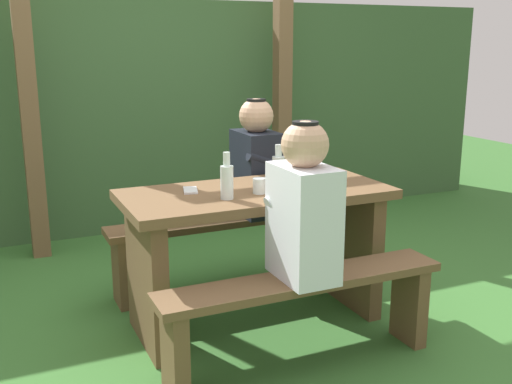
# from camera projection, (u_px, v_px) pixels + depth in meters

# --- Properties ---
(ground_plane) EXTENTS (12.00, 12.00, 0.00)m
(ground_plane) POSITION_uv_depth(u_px,v_px,m) (256.00, 321.00, 3.35)
(ground_plane) COLOR #386F2F
(hedge_backdrop) EXTENTS (6.40, 0.65, 1.82)m
(hedge_backdrop) POSITION_uv_depth(u_px,v_px,m) (146.00, 114.00, 5.12)
(hedge_backdrop) COLOR #3A5D34
(hedge_backdrop) RESTS_ON ground_plane
(pergola_post_left) EXTENTS (0.12, 0.12, 2.22)m
(pergola_post_left) POSITION_uv_depth(u_px,v_px,m) (28.00, 101.00, 4.13)
(pergola_post_left) COLOR brown
(pergola_post_left) RESTS_ON ground_plane
(pergola_post_right) EXTENTS (0.12, 0.12, 2.22)m
(pergola_post_right) POSITION_uv_depth(u_px,v_px,m) (282.00, 91.00, 4.91)
(pergola_post_right) COLOR brown
(pergola_post_right) RESTS_ON ground_plane
(picnic_table) EXTENTS (1.40, 0.64, 0.75)m
(picnic_table) POSITION_uv_depth(u_px,v_px,m) (256.00, 233.00, 3.23)
(picnic_table) COLOR brown
(picnic_table) RESTS_ON ground_plane
(bench_near) EXTENTS (1.40, 0.24, 0.45)m
(bench_near) POSITION_uv_depth(u_px,v_px,m) (303.00, 303.00, 2.81)
(bench_near) COLOR brown
(bench_near) RESTS_ON ground_plane
(bench_far) EXTENTS (1.40, 0.24, 0.45)m
(bench_far) POSITION_uv_depth(u_px,v_px,m) (221.00, 238.00, 3.74)
(bench_far) COLOR brown
(bench_far) RESTS_ON ground_plane
(person_white_shirt) EXTENTS (0.25, 0.35, 0.72)m
(person_white_shirt) POSITION_uv_depth(u_px,v_px,m) (303.00, 207.00, 2.70)
(person_white_shirt) COLOR silver
(person_white_shirt) RESTS_ON bench_near
(person_black_coat) EXTENTS (0.25, 0.35, 0.72)m
(person_black_coat) POSITION_uv_depth(u_px,v_px,m) (256.00, 162.00, 3.72)
(person_black_coat) COLOR black
(person_black_coat) RESTS_ON bench_far
(drinking_glass) EXTENTS (0.07, 0.07, 0.08)m
(drinking_glass) POSITION_uv_depth(u_px,v_px,m) (259.00, 186.00, 3.09)
(drinking_glass) COLOR silver
(drinking_glass) RESTS_ON picnic_table
(bottle_left) EXTENTS (0.06, 0.06, 0.23)m
(bottle_left) POSITION_uv_depth(u_px,v_px,m) (227.00, 180.00, 2.96)
(bottle_left) COLOR silver
(bottle_left) RESTS_ON picnic_table
(bottle_right) EXTENTS (0.07, 0.07, 0.22)m
(bottle_right) POSITION_uv_depth(u_px,v_px,m) (278.00, 169.00, 3.25)
(bottle_right) COLOR silver
(bottle_right) RESTS_ON picnic_table
(cell_phone) EXTENTS (0.10, 0.15, 0.01)m
(cell_phone) POSITION_uv_depth(u_px,v_px,m) (190.00, 190.00, 3.14)
(cell_phone) COLOR silver
(cell_phone) RESTS_ON picnic_table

